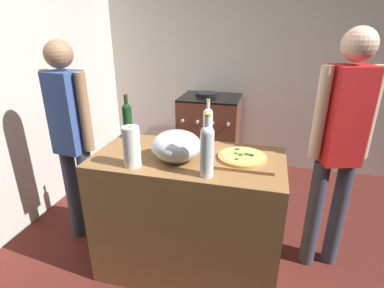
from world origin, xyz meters
name	(u,v)px	position (x,y,z in m)	size (l,w,h in m)	color
ground_plane	(222,215)	(0.00, 1.26, -0.01)	(3.99, 3.12, 0.02)	#511E19
kitchen_wall_rear	(243,61)	(0.00, 2.57, 1.30)	(3.99, 0.10, 2.60)	beige
kitchen_wall_left	(44,72)	(-1.74, 1.26, 1.30)	(0.10, 3.12, 2.60)	beige
counter	(189,215)	(-0.14, 0.55, 0.46)	(1.25, 0.64, 0.91)	olive
cutting_board	(242,160)	(0.21, 0.57, 0.92)	(0.40, 0.32, 0.02)	olive
pizza	(242,157)	(0.21, 0.57, 0.94)	(0.31, 0.31, 0.03)	tan
mixing_bowl	(176,146)	(-0.20, 0.49, 1.01)	(0.32, 0.32, 0.19)	#B2B2B7
paper_towel_roll	(132,147)	(-0.44, 0.34, 1.04)	(0.10, 0.10, 0.25)	white
wine_bottle_clear	(207,149)	(0.03, 0.32, 1.08)	(0.08, 0.08, 0.37)	silver
wine_bottle_green	(127,118)	(-0.68, 0.80, 1.06)	(0.07, 0.07, 0.33)	#143819
wine_bottle_dark	(208,126)	(-0.05, 0.75, 1.07)	(0.07, 0.07, 0.34)	silver
stove	(210,135)	(-0.31, 2.17, 0.47)	(0.68, 0.59, 0.98)	brown
person_in_stripes	(71,135)	(-1.09, 0.66, 0.94)	(0.38, 0.22, 1.63)	#383D4C
person_in_red	(340,141)	(0.82, 0.85, 1.00)	(0.39, 0.26, 1.71)	#383D4C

